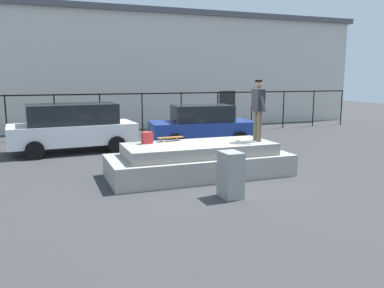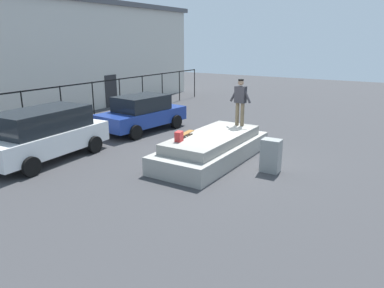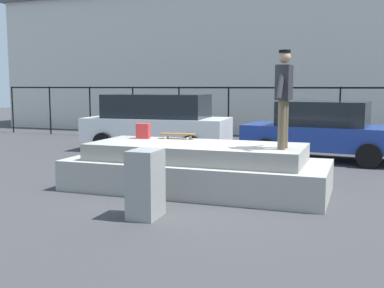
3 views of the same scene
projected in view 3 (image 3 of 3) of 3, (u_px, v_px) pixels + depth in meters
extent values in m
plane|color=#38383A|center=(209.00, 193.00, 9.24)|extent=(60.00, 60.00, 0.00)
cube|color=#9E9B93|center=(196.00, 175.00, 9.49)|extent=(5.16, 2.14, 0.60)
cube|color=gray|center=(196.00, 152.00, 9.43)|extent=(4.23, 1.75, 0.33)
cylinder|color=brown|center=(284.00, 124.00, 8.67)|extent=(0.14, 0.14, 0.89)
cylinder|color=brown|center=(282.00, 125.00, 8.47)|extent=(0.14, 0.14, 0.89)
cube|color=#26262B|center=(284.00, 83.00, 8.48)|extent=(0.26, 0.43, 0.62)
cylinder|color=#26262B|center=(287.00, 83.00, 8.72)|extent=(0.11, 0.38, 0.59)
cylinder|color=#26262B|center=(281.00, 83.00, 8.24)|extent=(0.11, 0.38, 0.59)
sphere|color=tan|center=(285.00, 57.00, 8.42)|extent=(0.22, 0.22, 0.22)
cylinder|color=black|center=(285.00, 51.00, 8.41)|extent=(0.22, 0.22, 0.05)
cube|color=brown|center=(178.00, 134.00, 10.23)|extent=(0.79, 0.27, 0.02)
cylinder|color=silver|center=(168.00, 137.00, 10.40)|extent=(0.06, 0.04, 0.06)
cylinder|color=silver|center=(165.00, 138.00, 10.21)|extent=(0.06, 0.04, 0.06)
cylinder|color=silver|center=(190.00, 137.00, 10.28)|extent=(0.06, 0.04, 0.06)
cylinder|color=silver|center=(188.00, 138.00, 10.08)|extent=(0.06, 0.04, 0.06)
cube|color=red|center=(143.00, 131.00, 10.31)|extent=(0.31, 0.24, 0.33)
cube|color=white|center=(157.00, 129.00, 15.24)|extent=(4.68, 2.25, 0.74)
cube|color=black|center=(157.00, 106.00, 15.14)|extent=(3.30, 1.93, 0.75)
cylinder|color=black|center=(129.00, 136.00, 16.62)|extent=(0.65, 0.26, 0.64)
cylinder|color=black|center=(103.00, 143.00, 14.72)|extent=(0.65, 0.26, 0.64)
cylinder|color=black|center=(207.00, 139.00, 15.84)|extent=(0.65, 0.26, 0.64)
cylinder|color=black|center=(191.00, 146.00, 13.94)|extent=(0.65, 0.26, 0.64)
cube|color=navy|center=(323.00, 137.00, 13.34)|extent=(4.48, 2.30, 0.65)
cube|color=black|center=(323.00, 113.00, 13.26)|extent=(2.53, 1.87, 0.68)
cylinder|color=black|center=(284.00, 142.00, 14.81)|extent=(0.66, 0.29, 0.64)
cylinder|color=black|center=(267.00, 150.00, 13.11)|extent=(0.66, 0.29, 0.64)
cylinder|color=black|center=(376.00, 147.00, 13.65)|extent=(0.66, 0.29, 0.64)
cylinder|color=black|center=(369.00, 156.00, 11.95)|extent=(0.66, 0.29, 0.64)
cube|color=gray|center=(146.00, 184.00, 7.44)|extent=(0.45, 0.61, 1.08)
cylinder|color=black|center=(13.00, 110.00, 21.17)|extent=(0.06, 0.06, 2.05)
cylinder|color=black|center=(50.00, 110.00, 20.50)|extent=(0.06, 0.06, 2.05)
cylinder|color=black|center=(90.00, 111.00, 19.83)|extent=(0.06, 0.06, 2.05)
cylinder|color=black|center=(133.00, 112.00, 19.15)|extent=(0.06, 0.06, 2.05)
cylinder|color=black|center=(179.00, 113.00, 18.48)|extent=(0.06, 0.06, 2.05)
cylinder|color=black|center=(228.00, 114.00, 17.80)|extent=(0.06, 0.06, 2.05)
cylinder|color=black|center=(282.00, 115.00, 17.13)|extent=(0.06, 0.06, 2.05)
cylinder|color=black|center=(339.00, 116.00, 16.46)|extent=(0.06, 0.06, 2.05)
cube|color=black|center=(282.00, 88.00, 17.01)|extent=(24.00, 0.04, 0.06)
cube|color=beige|center=(303.00, 65.00, 22.55)|extent=(28.20, 7.54, 6.17)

